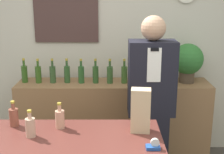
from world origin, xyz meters
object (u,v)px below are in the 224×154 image
object	(u,v)px
potted_plant	(187,60)
tape_dispenser	(153,146)
shopkeeper	(150,107)
paper_bag	(140,110)

from	to	relation	value
potted_plant	tape_dispenser	world-z (taller)	potted_plant
shopkeeper	potted_plant	xyz separation A→B (m)	(0.46, 0.58, 0.32)
tape_dispenser	shopkeeper	bearing A→B (deg)	84.15
paper_bag	tape_dispenser	world-z (taller)	paper_bag
shopkeeper	potted_plant	world-z (taller)	shopkeeper
potted_plant	paper_bag	size ratio (longest dim) A/B	1.34
shopkeeper	potted_plant	size ratio (longest dim) A/B	3.92
shopkeeper	potted_plant	bearing A→B (deg)	51.31
potted_plant	paper_bag	distance (m)	1.39
shopkeeper	potted_plant	distance (m)	0.80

